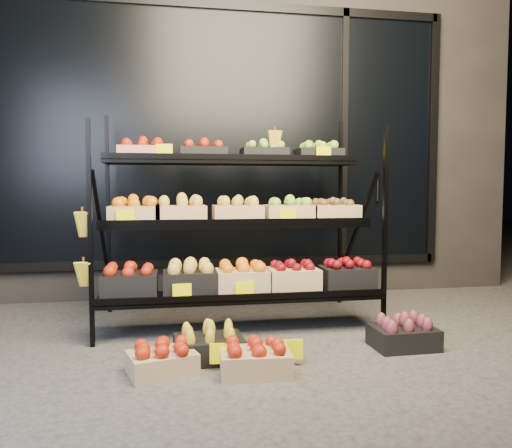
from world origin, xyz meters
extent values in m
plane|color=#514F4C|center=(0.00, 0.00, 0.00)|extent=(24.00, 24.00, 0.00)
cube|color=#2D2826|center=(0.00, 2.60, 1.75)|extent=(6.00, 2.00, 3.50)
cube|color=black|center=(0.00, 1.58, 1.55)|extent=(4.20, 0.04, 2.40)
cube|color=black|center=(0.00, 1.56, 0.34)|extent=(4.30, 0.06, 0.08)
cube|color=black|center=(0.00, 1.56, 2.76)|extent=(4.30, 0.06, 0.08)
cube|color=black|center=(2.15, 1.56, 1.55)|extent=(0.08, 0.06, 2.50)
cube|color=black|center=(1.20, 1.56, 1.55)|extent=(0.06, 0.06, 2.50)
cylinder|color=black|center=(1.55, 1.53, 1.05)|extent=(0.02, 0.02, 0.25)
cube|color=black|center=(-1.02, 0.18, 0.75)|extent=(0.03, 0.03, 1.50)
cube|color=black|center=(1.02, 0.18, 0.75)|extent=(0.03, 0.03, 1.50)
cube|color=black|center=(-1.02, 1.15, 0.83)|extent=(0.03, 0.03, 1.66)
cube|color=black|center=(1.02, 1.15, 0.83)|extent=(0.03, 0.03, 1.66)
cube|color=black|center=(0.00, 0.35, 0.27)|extent=(2.05, 0.42, 0.03)
cube|color=black|center=(0.00, 0.15, 0.30)|extent=(2.05, 0.02, 0.05)
cube|color=black|center=(0.00, 0.65, 0.77)|extent=(2.05, 0.40, 0.03)
cube|color=black|center=(0.00, 0.46, 0.80)|extent=(2.05, 0.02, 0.05)
cube|color=black|center=(0.00, 0.95, 1.27)|extent=(2.05, 0.40, 0.03)
cube|color=black|center=(0.00, 0.76, 1.30)|extent=(2.05, 0.02, 0.05)
cube|color=tan|center=(-0.72, 0.95, 1.33)|extent=(0.38, 0.28, 0.11)
ellipsoid|color=#B2190C|center=(-0.72, 0.95, 1.42)|extent=(0.32, 0.24, 0.07)
cube|color=black|center=(-0.23, 0.95, 1.33)|extent=(0.38, 0.28, 0.11)
ellipsoid|color=#B2190C|center=(-0.23, 0.95, 1.42)|extent=(0.32, 0.24, 0.07)
cube|color=black|center=(0.28, 0.95, 1.33)|extent=(0.38, 0.28, 0.11)
ellipsoid|color=#85C431|center=(0.28, 0.95, 1.42)|extent=(0.32, 0.24, 0.07)
cube|color=black|center=(0.75, 0.95, 1.33)|extent=(0.38, 0.28, 0.11)
ellipsoid|color=#85C431|center=(0.75, 0.95, 1.42)|extent=(0.32, 0.24, 0.07)
cube|color=tan|center=(-0.77, 0.65, 0.85)|extent=(0.38, 0.28, 0.14)
ellipsoid|color=orange|center=(-0.77, 0.65, 0.95)|extent=(0.32, 0.24, 0.07)
cube|color=tan|center=(-0.42, 0.65, 0.85)|extent=(0.38, 0.28, 0.14)
ellipsoid|color=gold|center=(-0.42, 0.65, 0.95)|extent=(0.32, 0.24, 0.07)
cube|color=tan|center=(0.01, 0.65, 0.85)|extent=(0.38, 0.28, 0.14)
ellipsoid|color=gold|center=(0.01, 0.65, 0.95)|extent=(0.32, 0.24, 0.07)
cube|color=tan|center=(0.43, 0.65, 0.85)|extent=(0.38, 0.28, 0.14)
ellipsoid|color=#85C431|center=(0.43, 0.65, 0.95)|extent=(0.32, 0.24, 0.07)
cube|color=tan|center=(0.79, 0.65, 0.85)|extent=(0.38, 0.28, 0.14)
ellipsoid|color=brown|center=(0.79, 0.65, 0.95)|extent=(0.32, 0.24, 0.07)
cube|color=black|center=(-0.79, 0.35, 0.37)|extent=(0.38, 0.28, 0.18)
ellipsoid|color=#B2190C|center=(-0.79, 0.35, 0.49)|extent=(0.32, 0.24, 0.07)
cube|color=black|center=(-0.37, 0.35, 0.37)|extent=(0.38, 0.28, 0.18)
ellipsoid|color=gold|center=(-0.37, 0.35, 0.49)|extent=(0.32, 0.24, 0.07)
cube|color=tan|center=(0.01, 0.35, 0.37)|extent=(0.38, 0.28, 0.18)
ellipsoid|color=orange|center=(0.01, 0.35, 0.49)|extent=(0.32, 0.24, 0.07)
cube|color=tan|center=(0.38, 0.35, 0.37)|extent=(0.38, 0.28, 0.18)
ellipsoid|color=maroon|center=(0.38, 0.35, 0.49)|extent=(0.32, 0.24, 0.07)
cube|color=black|center=(0.80, 0.35, 0.37)|extent=(0.38, 0.28, 0.18)
ellipsoid|color=maroon|center=(0.80, 0.35, 0.49)|extent=(0.32, 0.24, 0.07)
ellipsoid|color=gold|center=(-1.07, 0.20, 0.90)|extent=(0.14, 0.08, 0.22)
ellipsoid|color=gold|center=(-1.07, 0.20, 0.57)|extent=(0.14, 0.08, 0.22)
ellipsoid|color=gold|center=(0.35, 0.85, 1.53)|extent=(0.14, 0.08, 0.22)
cube|color=#F2E700|center=(-0.83, 0.50, 0.84)|extent=(0.13, 0.01, 0.12)
cube|color=#F2E700|center=(0.38, 0.50, 0.84)|extent=(0.13, 0.01, 0.12)
cube|color=#F2E700|center=(0.75, 0.80, 1.34)|extent=(0.13, 0.01, 0.12)
cube|color=#F2E700|center=(-0.55, 0.80, 1.34)|extent=(0.13, 0.01, 0.12)
cube|color=#F2E700|center=(-0.43, 0.20, 0.34)|extent=(0.13, 0.01, 0.12)
cube|color=#F2E700|center=(0.00, 0.20, 0.34)|extent=(0.13, 0.01, 0.12)
cube|color=#F2E700|center=(-0.23, -0.40, 0.06)|extent=(0.13, 0.01, 0.12)
cube|color=#F2E700|center=(0.19, -0.40, 0.06)|extent=(0.13, 0.01, 0.12)
cube|color=tan|center=(-0.56, -0.40, 0.06)|extent=(0.42, 0.36, 0.12)
ellipsoid|color=#B2190C|center=(-0.56, -0.40, 0.15)|extent=(0.36, 0.30, 0.07)
cube|color=black|center=(-0.28, -0.21, 0.07)|extent=(0.44, 0.33, 0.14)
ellipsoid|color=gold|center=(-0.28, -0.21, 0.17)|extent=(0.37, 0.28, 0.07)
cube|color=tan|center=(-0.04, -0.48, 0.07)|extent=(0.41, 0.32, 0.13)
ellipsoid|color=#B2190C|center=(-0.04, -0.48, 0.16)|extent=(0.35, 0.27, 0.07)
cube|color=black|center=(1.00, -0.19, 0.07)|extent=(0.41, 0.31, 0.14)
ellipsoid|color=brown|center=(1.00, -0.19, 0.17)|extent=(0.35, 0.26, 0.07)
camera|label=1|loc=(-0.50, -3.21, 1.05)|focal=35.00mm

